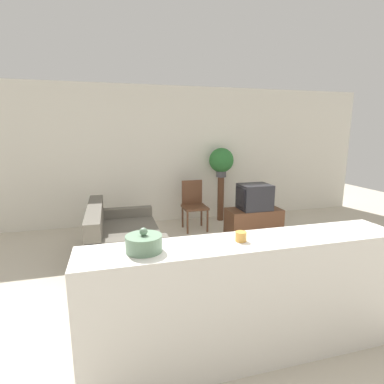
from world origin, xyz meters
The scene contains 11 objects.
ground_plane centered at (0.00, 0.00, 0.00)m, with size 14.00×14.00×0.00m, color beige.
wall_back centered at (0.00, 3.43, 1.35)m, with size 9.00×0.06×2.70m.
couch centered at (-0.90, 1.73, 0.27)m, with size 1.00×1.66×0.79m.
tv_stand centered at (1.40, 2.07, 0.24)m, with size 0.95×0.47×0.49m.
television centered at (1.39, 2.07, 0.71)m, with size 0.54×0.45×0.44m.
wooden_chair centered at (0.49, 2.75, 0.50)m, with size 0.44×0.44×0.91m.
plant_stand centered at (1.17, 3.13, 0.46)m, with size 0.13×0.13×0.91m.
potted_plant centered at (1.17, 3.13, 1.24)m, with size 0.50×0.50×0.59m.
foreground_counter centered at (0.00, -0.56, 0.51)m, with size 2.58×0.44×1.01m.
decorative_bowl centered at (-0.80, -0.56, 1.07)m, with size 0.26×0.26×0.17m.
candle_jar centered at (-0.07, -0.56, 1.05)m, with size 0.09×0.09×0.07m.
Camera 1 is at (-1.00, -2.55, 1.84)m, focal length 28.00 mm.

